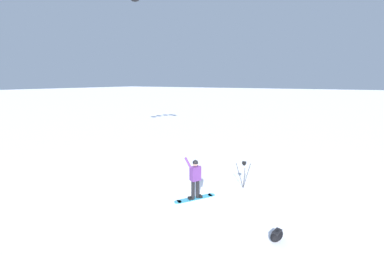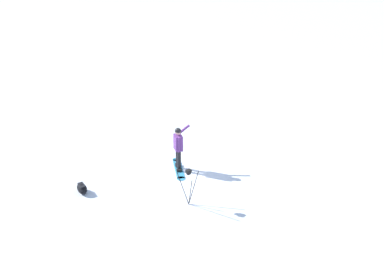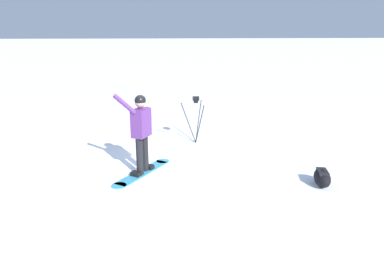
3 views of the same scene
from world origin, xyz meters
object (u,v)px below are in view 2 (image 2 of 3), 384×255
at_px(camera_tripod, 189,180).
at_px(snowboarder, 178,145).
at_px(gear_bag_large, 82,188).
at_px(snowboard, 179,168).

bearing_deg(camera_tripod, snowboarder, 144.84).
xyz_separation_m(snowboarder, gear_bag_large, (-1.04, -3.38, -0.82)).
bearing_deg(camera_tripod, gear_bag_large, -145.63).
bearing_deg(gear_bag_large, snowboard, 73.06).
bearing_deg(gear_bag_large, camera_tripod, 34.37).
height_order(snowboard, gear_bag_large, gear_bag_large).
xyz_separation_m(snowboarder, camera_tripod, (1.92, -1.35, -0.10)).
xyz_separation_m(snowboard, gear_bag_large, (-1.03, -3.38, 0.14)).
distance_m(snowboard, camera_tripod, 2.51).
distance_m(gear_bag_large, camera_tripod, 3.66).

